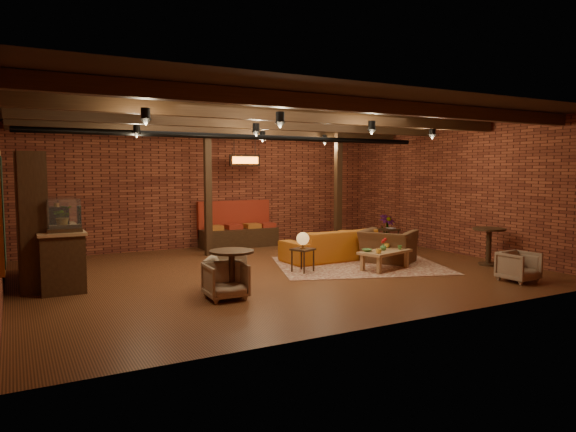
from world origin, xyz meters
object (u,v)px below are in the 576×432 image
armchair_a (226,272)px  armchair_right (388,241)px  sofa (334,245)px  side_table_lamp (303,242)px  side_table_book (388,230)px  round_table_left (232,265)px  coffee_table (384,253)px  plant_tall (387,199)px  armchair_b (226,279)px  armchair_far (519,265)px  round_table_right (489,240)px

armchair_a → armchair_right: bearing=-46.0°
sofa → side_table_lamp: side_table_lamp is taller
side_table_book → round_table_left: bearing=-152.4°
coffee_table → round_table_left: 3.75m
coffee_table → round_table_left: (-3.69, -0.62, 0.16)m
sofa → plant_tall: bearing=-158.2°
side_table_lamp → plant_tall: plant_tall is taller
armchair_b → armchair_right: armchair_right is taller
coffee_table → armchair_far: size_ratio=2.09×
sofa → armchair_a: (-3.37, -1.77, -0.02)m
armchair_right → side_table_book: (1.46, 1.76, -0.02)m
armchair_a → armchair_right: 4.36m
coffee_table → side_table_lamp: side_table_lamp is taller
round_table_right → armchair_far: bearing=-121.4°
armchair_far → round_table_left: bearing=161.5°
armchair_a → armchair_b: size_ratio=1.03×
round_table_right → coffee_table: bearing=164.2°
armchair_b → armchair_far: 5.51m
coffee_table → round_table_right: size_ratio=1.58×
round_table_left → armchair_a: bearing=83.8°
sofa → armchair_b: 4.20m
armchair_right → round_table_right: (1.75, -1.30, 0.05)m
armchair_a → plant_tall: plant_tall is taller
round_table_left → armchair_right: 4.48m
side_table_lamp → round_table_left: size_ratio=1.07×
sofa → round_table_left: round_table_left is taller
side_table_book → plant_tall: bearing=62.3°
sofa → round_table_left: (-3.41, -2.12, 0.16)m
side_table_lamp → round_table_left: side_table_lamp is taller
plant_tall → armchair_a: bearing=-153.8°
coffee_table → plant_tall: plant_tall is taller
coffee_table → side_table_book: bearing=49.2°
sofa → armchair_far: bearing=113.9°
sofa → side_table_book: bearing=-161.5°
plant_tall → armchair_far: bearing=-98.3°
armchair_far → round_table_right: bearing=56.2°
coffee_table → round_table_left: bearing=-170.5°
side_table_lamp → plant_tall: bearing=27.7°
armchair_a → side_table_book: (5.72, 2.66, 0.14)m
sofa → armchair_right: size_ratio=2.16×
armchair_b → armchair_far: size_ratio=1.05×
armchair_b → armchair_far: bearing=-12.5°
armchair_b → plant_tall: 6.95m
coffee_table → armchair_b: size_ratio=1.99×
armchair_b → round_table_right: bearing=2.6°
sofa → round_table_right: (2.65, -2.17, 0.19)m
side_table_lamp → armchair_right: armchair_right is taller
round_table_left → plant_tall: plant_tall is taller
coffee_table → armchair_right: armchair_right is taller
armchair_b → round_table_right: (6.21, 0.06, 0.22)m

